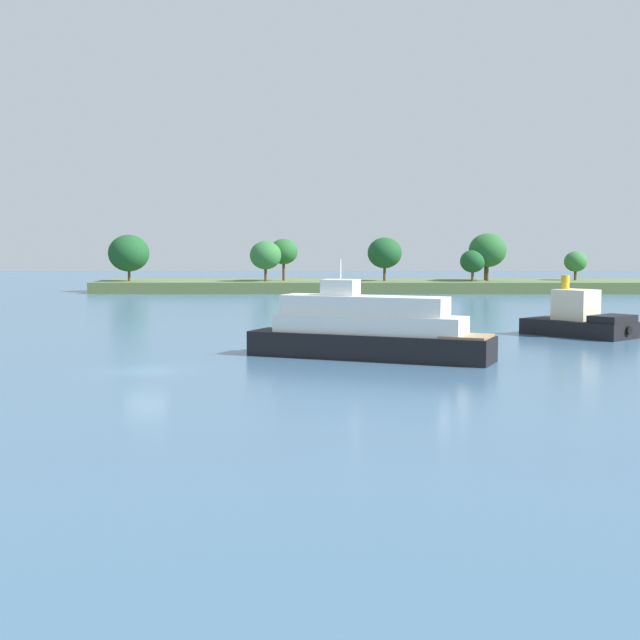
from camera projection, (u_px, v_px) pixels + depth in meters
name	position (u px, v px, depth m)	size (l,w,h in m)	color
ground_plane	(146.00, 371.00, 57.59)	(400.00, 400.00, 0.00)	#3D607F
treeline_island	(373.00, 277.00, 149.69)	(91.79, 17.15, 9.38)	#566B3D
white_riverboat	(368.00, 331.00, 63.78)	(17.22, 9.87, 6.84)	black
tugboat	(580.00, 321.00, 78.86)	(9.37, 9.57, 5.18)	black
small_motorboat	(389.00, 323.00, 88.26)	(4.56, 2.74, 1.01)	#19472D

